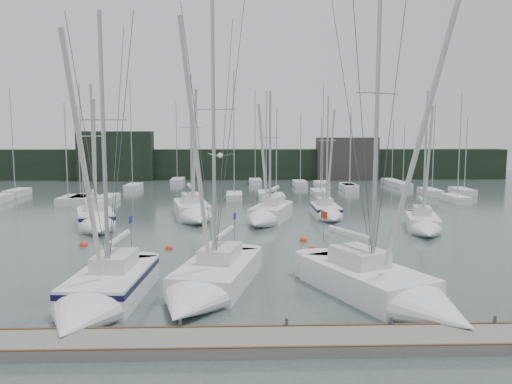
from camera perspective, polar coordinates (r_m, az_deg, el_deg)
The scene contains 19 objects.
ground at distance 23.39m, azimuth -2.45°, elevation -12.35°, with size 160.00×160.00×0.00m, color #42504F.
dock at distance 18.65m, azimuth -2.62°, elevation -16.78°, with size 24.00×2.00×0.40m, color slate.
far_treeline at distance 84.26m, azimuth -2.02°, elevation 3.20°, with size 90.00×4.00×5.00m, color black.
far_building_left at distance 84.65m, azimuth -15.73°, elevation 3.99°, with size 12.00×3.00×8.00m, color black.
far_building_right at distance 84.10m, azimuth 10.35°, elevation 3.77°, with size 10.00×3.00×7.00m, color #3B3936.
mast_forest at distance 63.44m, azimuth -0.10°, elevation 0.22°, with size 57.22×26.98×14.82m.
sailboat_near_left at distance 23.13m, azimuth -17.47°, elevation -11.27°, with size 3.59×9.52×13.94m.
sailboat_near_center at distance 23.77m, azimuth -5.85°, elevation -10.67°, with size 5.30×10.18×14.98m.
sailboat_near_right at distance 23.30m, azimuth 15.63°, elevation -11.07°, with size 6.97×10.20×16.01m.
sailboat_mid_a at distance 41.78m, azimuth -17.78°, elevation -3.23°, with size 5.19×8.42×12.38m.
sailboat_mid_b at distance 44.48m, azimuth -7.11°, elevation -2.40°, with size 4.55×9.27×13.66m.
sailboat_mid_c at distance 42.72m, azimuth 1.22°, elevation -2.74°, with size 5.04×8.58×12.10m.
sailboat_mid_d at distance 45.35m, azimuth 8.22°, elevation -2.37°, with size 2.35×6.69×11.72m.
sailboat_mid_e at distance 40.90m, azimuth 18.66°, elevation -3.65°, with size 4.12×7.89×11.66m.
buoy_a at distance 33.86m, azimuth -9.91°, elevation -6.43°, with size 0.50×0.50×0.50m, color red.
buoy_b at distance 36.02m, azimuth 5.46°, elevation -5.56°, with size 0.57×0.57×0.57m, color red.
buoy_c at distance 36.29m, azimuth -19.08°, elevation -5.81°, with size 0.59×0.59×0.59m, color red.
seagull at distance 22.15m, azimuth -4.12°, elevation 4.21°, with size 1.10×0.52×0.22m.
buoy_d at distance 33.48m, azimuth 6.50°, elevation -6.52°, with size 0.47×0.47×0.47m, color red.
Camera 1 is at (0.26, -22.11, 7.63)m, focal length 35.00 mm.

